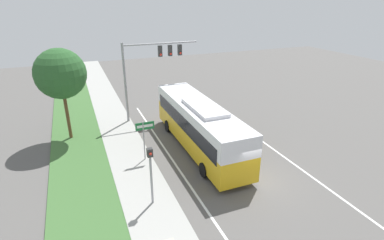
{
  "coord_description": "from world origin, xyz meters",
  "views": [
    {
      "loc": [
        -8.94,
        -12.6,
        10.13
      ],
      "look_at": [
        -1.39,
        6.07,
        1.81
      ],
      "focal_mm": 28.0,
      "sensor_mm": 36.0,
      "label": 1
    }
  ],
  "objects_px": {
    "signal_gantry": "(150,63)",
    "pedestrian_signal": "(151,168)",
    "street_sign": "(144,133)",
    "bus": "(199,123)"
  },
  "relations": [
    {
      "from": "signal_gantry",
      "to": "pedestrian_signal",
      "type": "xyz_separation_m",
      "value": [
        -3.15,
        -11.68,
        -2.75
      ]
    },
    {
      "from": "signal_gantry",
      "to": "pedestrian_signal",
      "type": "relative_size",
      "value": 2.05
    },
    {
      "from": "street_sign",
      "to": "pedestrian_signal",
      "type": "bearing_deg",
      "value": -99.7
    },
    {
      "from": "signal_gantry",
      "to": "pedestrian_signal",
      "type": "distance_m",
      "value": 12.4
    },
    {
      "from": "pedestrian_signal",
      "to": "signal_gantry",
      "type": "bearing_deg",
      "value": 74.9
    },
    {
      "from": "pedestrian_signal",
      "to": "bus",
      "type": "bearing_deg",
      "value": 46.16
    },
    {
      "from": "street_sign",
      "to": "bus",
      "type": "bearing_deg",
      "value": 4.7
    },
    {
      "from": "bus",
      "to": "signal_gantry",
      "type": "height_order",
      "value": "signal_gantry"
    },
    {
      "from": "bus",
      "to": "signal_gantry",
      "type": "bearing_deg",
      "value": 103.45
    },
    {
      "from": "signal_gantry",
      "to": "street_sign",
      "type": "xyz_separation_m",
      "value": [
        -2.36,
        -7.05,
        -3.01
      ]
    }
  ]
}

